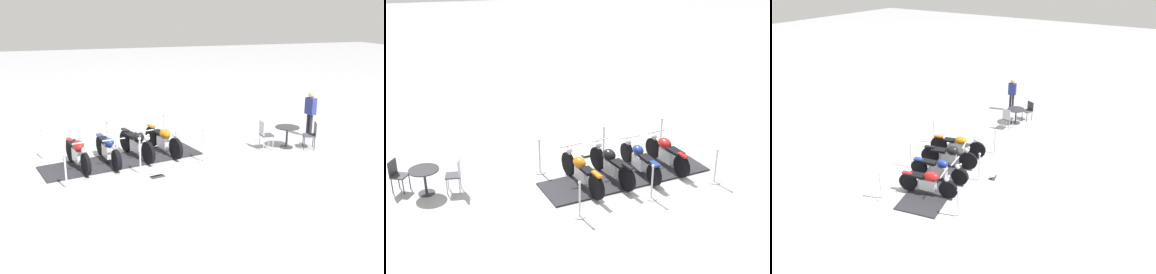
% 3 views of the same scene
% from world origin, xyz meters
% --- Properties ---
extents(ground_plane, '(80.00, 80.00, 0.00)m').
position_xyz_m(ground_plane, '(0.00, 0.00, 0.00)').
color(ground_plane, '#B2B2B7').
extents(display_platform, '(5.24, 2.50, 0.05)m').
position_xyz_m(display_platform, '(0.00, 0.00, 0.02)').
color(display_platform, '#28282D').
rests_on(display_platform, ground_plane).
extents(motorcycle_maroon, '(0.75, 2.07, 0.96)m').
position_xyz_m(motorcycle_maroon, '(1.38, 0.34, 0.52)').
color(motorcycle_maroon, black).
rests_on(motorcycle_maroon, display_platform).
extents(motorcycle_navy, '(0.71, 2.23, 0.92)m').
position_xyz_m(motorcycle_navy, '(0.46, 0.13, 0.47)').
color(motorcycle_navy, black).
rests_on(motorcycle_navy, display_platform).
extents(motorcycle_black, '(0.85, 2.16, 1.03)m').
position_xyz_m(motorcycle_black, '(-0.47, -0.07, 0.53)').
color(motorcycle_black, black).
rests_on(motorcycle_black, display_platform).
extents(motorcycle_copper, '(0.89, 2.26, 1.02)m').
position_xyz_m(motorcycle_copper, '(-1.40, -0.27, 0.51)').
color(motorcycle_copper, black).
rests_on(motorcycle_copper, display_platform).
extents(stanchion_left_rear, '(0.30, 0.30, 1.02)m').
position_xyz_m(stanchion_left_rear, '(-1.80, -1.80, 0.35)').
color(stanchion_left_rear, silver).
rests_on(stanchion_left_rear, ground_plane).
extents(stanchion_right_rear, '(0.32, 0.32, 1.08)m').
position_xyz_m(stanchion_right_rear, '(-2.39, 0.86, 0.36)').
color(stanchion_right_rear, silver).
rests_on(stanchion_right_rear, ground_plane).
extents(stanchion_left_mid, '(0.33, 0.33, 1.02)m').
position_xyz_m(stanchion_left_mid, '(0.30, -1.33, 0.32)').
color(stanchion_left_mid, silver).
rests_on(stanchion_left_mid, ground_plane).
extents(stanchion_right_front, '(0.28, 0.28, 1.04)m').
position_xyz_m(stanchion_right_front, '(1.80, 1.80, 0.37)').
color(stanchion_right_front, silver).
rests_on(stanchion_right_front, ground_plane).
extents(stanchion_left_front, '(0.34, 0.34, 1.04)m').
position_xyz_m(stanchion_left_front, '(2.39, -0.86, 0.32)').
color(stanchion_left_front, silver).
rests_on(stanchion_left_front, ground_plane).
extents(stanchion_right_mid, '(0.31, 0.31, 1.13)m').
position_xyz_m(stanchion_right_mid, '(-0.30, 1.33, 0.39)').
color(stanchion_right_mid, silver).
rests_on(stanchion_right_mid, ground_plane).
extents(info_placard, '(0.44, 0.28, 0.18)m').
position_xyz_m(info_placard, '(-0.72, 1.68, 0.06)').
color(info_placard, '#333338').
rests_on(info_placard, ground_plane).
extents(cafe_table, '(0.82, 0.82, 0.74)m').
position_xyz_m(cafe_table, '(-5.64, 0.31, 0.56)').
color(cafe_table, '#2D2D33').
rests_on(cafe_table, ground_plane).
extents(cafe_chair_near_table, '(0.53, 0.53, 0.92)m').
position_xyz_m(cafe_chair_near_table, '(-6.38, 0.65, 0.53)').
color(cafe_chair_near_table, '#2D2D33').
rests_on(cafe_chair_near_table, ground_plane).
extents(cafe_chair_across_table, '(0.43, 0.43, 0.99)m').
position_xyz_m(cafe_chair_across_table, '(-4.81, 0.25, 0.57)').
color(cafe_chair_across_table, '#B7B7BC').
rests_on(cafe_chair_across_table, ground_plane).
extents(bystander_person, '(0.30, 0.44, 1.70)m').
position_xyz_m(bystander_person, '(-7.09, -0.61, 1.02)').
color(bystander_person, '#23232D').
rests_on(bystander_person, ground_plane).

